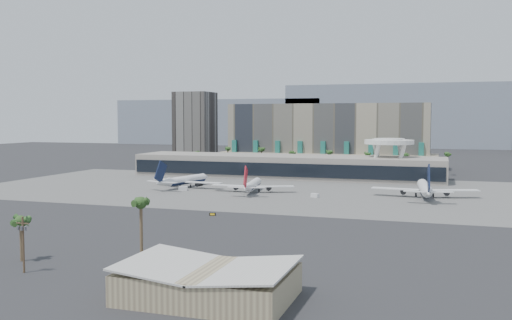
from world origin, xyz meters
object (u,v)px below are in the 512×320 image
(airliner_centre, at_px, (252,185))
(taxiway_sign, at_px, (213,214))
(service_vehicle_a, at_px, (183,189))
(service_vehicle_b, at_px, (315,195))
(airliner_left, at_px, (184,180))
(utility_pole, at_px, (23,240))
(airliner_right, at_px, (425,188))

(airliner_centre, xyz_separation_m, taxiway_sign, (6.43, -61.26, -2.84))
(airliner_centre, distance_m, service_vehicle_a, 31.86)
(taxiway_sign, bearing_deg, service_vehicle_b, 53.18)
(service_vehicle_a, bearing_deg, taxiway_sign, -74.43)
(airliner_left, xyz_separation_m, airliner_centre, (35.98, -6.66, -0.19))
(airliner_left, distance_m, taxiway_sign, 80.13)
(utility_pole, bearing_deg, taxiway_sign, 81.96)
(utility_pole, bearing_deg, airliner_centre, 88.12)
(utility_pole, relative_size, taxiway_sign, 5.51)
(airliner_right, distance_m, service_vehicle_b, 45.33)
(airliner_centre, height_order, taxiway_sign, airliner_centre)
(airliner_right, bearing_deg, airliner_left, 174.32)
(airliner_left, relative_size, service_vehicle_b, 12.76)
(airliner_right, xyz_separation_m, taxiway_sign, (-66.44, -67.61, -3.41))
(airliner_right, height_order, service_vehicle_b, airliner_right)
(utility_pole, relative_size, airliner_left, 0.30)
(service_vehicle_a, relative_size, service_vehicle_b, 1.25)
(airliner_right, distance_m, taxiway_sign, 94.85)
(service_vehicle_b, bearing_deg, airliner_centre, -177.94)
(service_vehicle_b, distance_m, taxiway_sign, 59.07)
(airliner_left, bearing_deg, airliner_centre, 2.30)
(airliner_right, bearing_deg, airliner_centre, 179.46)
(airliner_left, distance_m, airliner_right, 108.85)
(airliner_right, distance_m, service_vehicle_a, 104.93)
(taxiway_sign, bearing_deg, airliner_right, 31.82)
(airliner_left, height_order, airliner_centre, airliner_left)
(utility_pole, xyz_separation_m, service_vehicle_b, (34.21, 132.21, -6.34))
(service_vehicle_b, bearing_deg, utility_pole, -89.28)
(taxiway_sign, bearing_deg, airliner_left, 108.30)
(service_vehicle_a, xyz_separation_m, taxiway_sign, (37.93, -57.12, -0.47))
(utility_pole, distance_m, service_vehicle_a, 137.81)
(service_vehicle_b, bearing_deg, airliner_left, -176.48)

